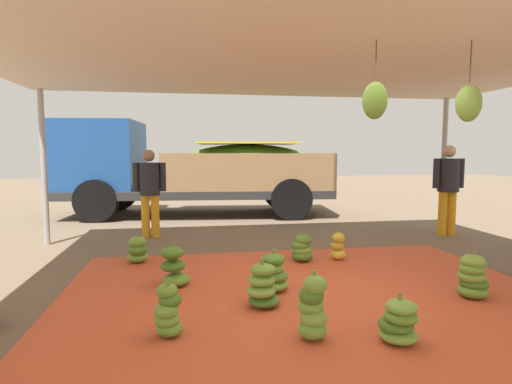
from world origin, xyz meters
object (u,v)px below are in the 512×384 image
(banana_bunch_3, at_px, (473,277))
(worker_0, at_px, (448,183))
(banana_bunch_1, at_px, (399,322))
(banana_bunch_2, at_px, (338,247))
(banana_bunch_4, at_px, (302,248))
(banana_bunch_6, at_px, (168,312))
(banana_bunch_0, at_px, (138,250))
(cargo_truck_main, at_px, (189,168))
(banana_bunch_7, at_px, (262,287))
(banana_bunch_8, at_px, (273,273))
(worker_1, at_px, (150,187))
(banana_bunch_5, at_px, (174,268))
(banana_bunch_9, at_px, (313,309))

(banana_bunch_3, height_order, worker_0, worker_0)
(banana_bunch_3, distance_m, worker_0, 3.85)
(banana_bunch_1, height_order, banana_bunch_2, banana_bunch_2)
(worker_0, bearing_deg, banana_bunch_4, -156.44)
(banana_bunch_1, distance_m, banana_bunch_6, 1.99)
(banana_bunch_2, bearing_deg, banana_bunch_0, 174.21)
(cargo_truck_main, bearing_deg, banana_bunch_7, -83.75)
(banana_bunch_8, relative_size, cargo_truck_main, 0.07)
(banana_bunch_1, distance_m, cargo_truck_main, 7.94)
(banana_bunch_2, xyz_separation_m, banana_bunch_4, (-0.56, 0.00, -0.00))
(banana_bunch_6, relative_size, worker_1, 0.31)
(banana_bunch_0, height_order, banana_bunch_2, banana_bunch_2)
(banana_bunch_0, distance_m, banana_bunch_8, 2.29)
(banana_bunch_5, bearing_deg, banana_bunch_7, -41.97)
(banana_bunch_1, relative_size, banana_bunch_6, 0.83)
(banana_bunch_0, distance_m, worker_1, 2.05)
(banana_bunch_0, xyz_separation_m, banana_bunch_3, (3.85, -2.11, 0.05))
(cargo_truck_main, xyz_separation_m, worker_0, (4.98, -3.53, -0.19))
(banana_bunch_1, height_order, banana_bunch_4, banana_bunch_4)
(banana_bunch_8, bearing_deg, banana_bunch_2, 44.28)
(banana_bunch_1, distance_m, banana_bunch_4, 2.69)
(banana_bunch_5, height_order, worker_0, worker_0)
(banana_bunch_4, height_order, banana_bunch_5, banana_bunch_5)
(banana_bunch_6, distance_m, cargo_truck_main, 7.30)
(banana_bunch_0, xyz_separation_m, banana_bunch_6, (0.55, -2.54, 0.04))
(banana_bunch_0, bearing_deg, cargo_truck_main, 80.74)
(banana_bunch_4, xyz_separation_m, banana_bunch_7, (-0.90, -1.69, 0.02))
(banana_bunch_5, relative_size, banana_bunch_9, 0.88)
(banana_bunch_1, bearing_deg, banana_bunch_5, 136.55)
(banana_bunch_9, bearing_deg, banana_bunch_6, 168.09)
(banana_bunch_5, bearing_deg, banana_bunch_6, -90.36)
(banana_bunch_9, bearing_deg, worker_0, 45.08)
(banana_bunch_0, height_order, banana_bunch_9, banana_bunch_9)
(banana_bunch_2, height_order, cargo_truck_main, cargo_truck_main)
(banana_bunch_2, xyz_separation_m, banana_bunch_3, (0.89, -1.81, 0.04))
(banana_bunch_5, bearing_deg, worker_0, 24.03)
(banana_bunch_8, relative_size, banana_bunch_9, 0.81)
(cargo_truck_main, bearing_deg, banana_bunch_5, -91.99)
(banana_bunch_9, height_order, worker_0, worker_0)
(cargo_truck_main, bearing_deg, banana_bunch_6, -91.68)
(banana_bunch_1, distance_m, worker_1, 5.52)
(banana_bunch_0, distance_m, banana_bunch_3, 4.39)
(banana_bunch_4, bearing_deg, banana_bunch_5, -155.12)
(banana_bunch_1, distance_m, banana_bunch_2, 2.72)
(banana_bunch_3, relative_size, banana_bunch_9, 0.89)
(banana_bunch_6, distance_m, banana_bunch_7, 1.09)
(banana_bunch_7, height_order, banana_bunch_9, banana_bunch_9)
(banana_bunch_6, height_order, worker_0, worker_0)
(banana_bunch_2, bearing_deg, banana_bunch_1, -99.81)
(banana_bunch_8, bearing_deg, banana_bunch_3, -15.37)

